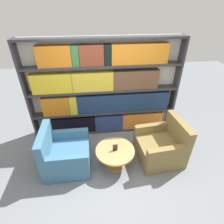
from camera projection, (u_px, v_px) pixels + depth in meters
name	position (u px, v px, depth m)	size (l,w,h in m)	color
ground_plane	(111.00, 171.00, 3.57)	(14.00, 14.00, 0.00)	slate
bookshelf	(104.00, 92.00, 4.14)	(3.53, 0.30, 2.35)	silver
armchair_left	(65.00, 155.00, 3.55)	(0.89, 0.88, 0.92)	#386684
armchair_right	(161.00, 146.00, 3.76)	(0.96, 0.95, 0.92)	olive
coffee_table	(115.00, 154.00, 3.57)	(0.79, 0.79, 0.42)	#AD7F4C
table_sign	(115.00, 148.00, 3.48)	(0.10, 0.06, 0.15)	black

